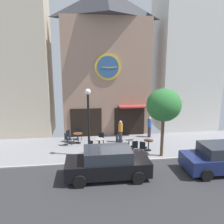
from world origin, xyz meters
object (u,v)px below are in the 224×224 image
at_px(cafe_table_center, 100,142).
at_px(parked_car_navy, 223,158).
at_px(cafe_chair_mid_row, 67,138).
at_px(pedestrian_blue, 149,127).
at_px(cafe_chair_near_lamp, 143,147).
at_px(cafe_chair_right_end, 69,135).
at_px(cafe_table_rightmost, 78,136).
at_px(cafe_table_leftmost, 149,143).
at_px(street_lamp, 89,123).
at_px(cafe_chair_facing_wall, 91,145).
at_px(cafe_chair_under_awning, 118,140).
at_px(cafe_chair_curbside, 135,146).
at_px(street_tree, 164,105).
at_px(pedestrian_orange, 121,131).
at_px(cafe_chair_by_entrance, 101,138).
at_px(cafe_table_near_curb, 129,143).
at_px(parked_car_black, 108,163).
at_px(cafe_chair_left_end, 79,133).

distance_m(cafe_table_center, parked_car_navy, 7.59).
height_order(cafe_chair_mid_row, pedestrian_blue, pedestrian_blue).
distance_m(cafe_chair_near_lamp, cafe_chair_right_end, 5.78).
xyz_separation_m(cafe_table_rightmost, cafe_table_leftmost, (4.78, -2.03, -0.04)).
distance_m(street_lamp, cafe_chair_facing_wall, 1.71).
bearing_deg(cafe_table_leftmost, cafe_chair_near_lamp, -130.92).
height_order(cafe_chair_under_awning, cafe_chair_mid_row, same).
distance_m(cafe_chair_curbside, parked_car_navy, 5.17).
bearing_deg(parked_car_navy, cafe_chair_under_awning, 139.66).
bearing_deg(cafe_table_leftmost, cafe_chair_mid_row, 163.25).
xyz_separation_m(street_tree, cafe_chair_right_end, (-6.04, 3.38, -2.76)).
distance_m(cafe_table_leftmost, pedestrian_orange, 2.49).
bearing_deg(cafe_chair_curbside, cafe_chair_by_entrance, 137.28).
relative_size(cafe_table_near_curb, parked_car_black, 0.17).
bearing_deg(cafe_chair_facing_wall, cafe_table_center, 44.92).
xyz_separation_m(street_lamp, cafe_chair_by_entrance, (0.91, 1.83, -1.66)).
xyz_separation_m(cafe_table_near_curb, parked_car_navy, (4.43, -3.79, 0.29)).
relative_size(cafe_chair_by_entrance, cafe_chair_right_end, 1.00).
height_order(street_lamp, cafe_chair_curbside, street_lamp).
relative_size(cafe_table_rightmost, cafe_chair_left_end, 0.86).
bearing_deg(cafe_table_leftmost, cafe_chair_left_end, 148.36).
bearing_deg(cafe_chair_curbside, street_lamp, 178.93).
xyz_separation_m(cafe_chair_under_awning, parked_car_black, (-1.21, -4.16, 0.23)).
relative_size(cafe_table_center, cafe_chair_curbside, 0.85).
relative_size(cafe_chair_facing_wall, parked_car_black, 0.21).
bearing_deg(cafe_chair_left_end, cafe_chair_near_lamp, -40.60).
relative_size(cafe_chair_mid_row, pedestrian_blue, 0.54).
xyz_separation_m(cafe_chair_facing_wall, parked_car_navy, (7.02, -3.42, 0.23)).
xyz_separation_m(cafe_table_center, cafe_chair_under_awning, (1.35, 0.33, 0.02)).
bearing_deg(cafe_chair_curbside, parked_car_navy, -34.96).
bearing_deg(cafe_table_near_curb, cafe_chair_under_awning, 141.13).
relative_size(cafe_table_center, cafe_chair_by_entrance, 0.85).
relative_size(cafe_table_near_curb, cafe_table_leftmost, 0.99).
relative_size(cafe_chair_facing_wall, pedestrian_orange, 0.54).
xyz_separation_m(street_lamp, cafe_chair_left_end, (-0.70, 3.28, -1.66)).
relative_size(cafe_table_near_curb, cafe_chair_under_awning, 0.80).
xyz_separation_m(street_lamp, cafe_table_rightmost, (-0.76, 2.41, -1.65)).
bearing_deg(pedestrian_blue, cafe_table_rightmost, -172.73).
height_order(cafe_chair_near_lamp, cafe_chair_curbside, same).
bearing_deg(cafe_table_leftmost, cafe_chair_under_awning, 154.23).
relative_size(cafe_chair_under_awning, cafe_chair_by_entrance, 1.00).
relative_size(street_tree, cafe_chair_mid_row, 4.81).
height_order(cafe_table_rightmost, cafe_chair_left_end, cafe_chair_left_end).
bearing_deg(cafe_table_rightmost, cafe_chair_by_entrance, -19.16).
bearing_deg(cafe_chair_curbside, cafe_chair_mid_row, 154.83).
relative_size(street_lamp, cafe_chair_curbside, 4.79).
distance_m(cafe_chair_under_awning, cafe_chair_curbside, 1.61).
bearing_deg(cafe_chair_mid_row, street_lamp, -53.29).
distance_m(cafe_table_center, cafe_chair_by_entrance, 0.86).
distance_m(cafe_table_leftmost, cafe_chair_near_lamp, 0.86).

